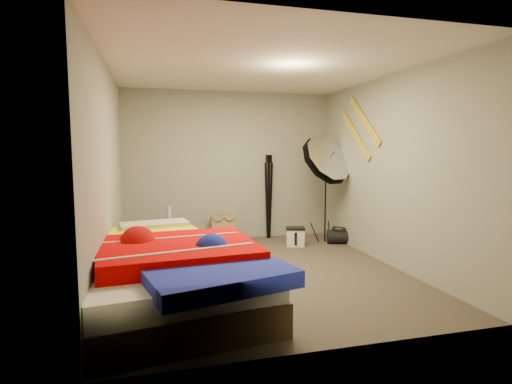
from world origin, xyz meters
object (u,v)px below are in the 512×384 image
object	(u,v)px
camera_tripod	(269,191)
tote_bag	(223,229)
bed	(170,272)
photo_umbrella	(324,162)
duffel_bag	(339,237)
wrapping_roll	(170,227)
camera_case	(295,237)

from	to	relation	value
camera_tripod	tote_bag	bearing A→B (deg)	-176.83
camera_tripod	bed	bearing A→B (deg)	-124.10
photo_umbrella	duffel_bag	bearing A→B (deg)	-12.26
photo_umbrella	camera_tripod	distance (m)	1.10
wrapping_roll	tote_bag	bearing A→B (deg)	15.04
bed	photo_umbrella	distance (m)	3.37
camera_case	tote_bag	bearing A→B (deg)	165.72
wrapping_roll	photo_umbrella	distance (m)	2.66
camera_case	camera_tripod	bearing A→B (deg)	126.77
duffel_bag	camera_tripod	xyz separation A→B (m)	(-0.99, 0.69, 0.71)
tote_bag	camera_case	world-z (taller)	tote_bag
camera_case	photo_umbrella	xyz separation A→B (m)	(0.49, 0.04, 1.20)
bed	camera_tripod	bearing A→B (deg)	55.90
bed	duffel_bag	bearing A→B (deg)	34.95
wrapping_roll	camera_case	bearing A→B (deg)	-11.42
wrapping_roll	photo_umbrella	xyz separation A→B (m)	(2.43, -0.35, 1.01)
camera_case	bed	world-z (taller)	bed
tote_bag	camera_case	xyz separation A→B (m)	(1.05, -0.63, -0.07)
camera_case	duffel_bag	xyz separation A→B (m)	(0.75, -0.02, -0.02)
photo_umbrella	camera_case	bearing A→B (deg)	-175.65
camera_case	photo_umbrella	bearing A→B (deg)	21.06
wrapping_roll	camera_tripod	size ratio (longest dim) A/B	0.46
wrapping_roll	duffel_bag	world-z (taller)	wrapping_roll
camera_case	duffel_bag	world-z (taller)	camera_case
wrapping_roll	duffel_bag	size ratio (longest dim) A/B	1.76
duffel_bag	bed	world-z (taller)	bed
tote_bag	wrapping_roll	xyz separation A→B (m)	(-0.89, -0.24, 0.12)
tote_bag	wrapping_roll	world-z (taller)	wrapping_roll
duffel_bag	bed	bearing A→B (deg)	-128.79
duffel_bag	bed	xyz separation A→B (m)	(-2.78, -1.94, 0.22)
camera_case	camera_tripod	size ratio (longest dim) A/B	0.19
bed	photo_umbrella	bearing A→B (deg)	38.38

